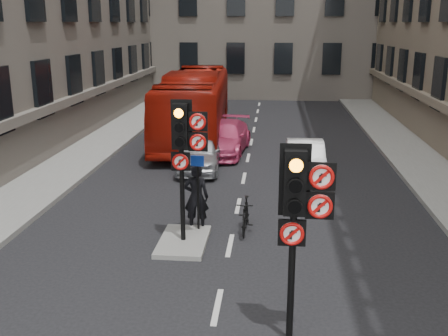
% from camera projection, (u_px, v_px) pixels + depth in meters
% --- Properties ---
extents(pavement_left, '(3.00, 50.00, 0.16)m').
position_uv_depth(pavement_left, '(64.00, 164.00, 20.68)').
color(pavement_left, gray).
rests_on(pavement_left, ground).
extents(pavement_right, '(3.00, 50.00, 0.16)m').
position_uv_depth(pavement_right, '(440.00, 174.00, 19.35)').
color(pavement_right, gray).
rests_on(pavement_right, ground).
extents(centre_island, '(1.20, 2.00, 0.12)m').
position_uv_depth(centre_island, '(183.00, 241.00, 13.42)').
color(centre_island, gray).
rests_on(centre_island, ground).
extents(signal_near, '(0.91, 0.40, 3.58)m').
position_uv_depth(signal_near, '(299.00, 204.00, 8.65)').
color(signal_near, black).
rests_on(signal_near, ground).
extents(signal_far, '(0.91, 0.40, 3.58)m').
position_uv_depth(signal_far, '(185.00, 141.00, 12.69)').
color(signal_far, black).
rests_on(signal_far, centre_island).
extents(car_silver, '(1.67, 3.96, 1.34)m').
position_uv_depth(car_silver, '(200.00, 152.00, 20.10)').
color(car_silver, '#B6B9BE').
rests_on(car_silver, ground).
extents(car_white, '(1.38, 3.86, 1.27)m').
position_uv_depth(car_white, '(305.00, 159.00, 19.26)').
color(car_white, white).
rests_on(car_white, ground).
extents(car_pink, '(2.29, 4.80, 1.35)m').
position_uv_depth(car_pink, '(224.00, 138.00, 22.59)').
color(car_pink, '#CD3C6C').
rests_on(car_pink, ground).
extents(bus_red, '(3.35, 11.82, 3.26)m').
position_uv_depth(bus_red, '(195.00, 105.00, 25.24)').
color(bus_red, '#99160B').
rests_on(bus_red, ground).
extents(motorcycle, '(0.47, 1.54, 0.92)m').
position_uv_depth(motorcycle, '(246.00, 215.00, 14.13)').
color(motorcycle, black).
rests_on(motorcycle, ground).
extents(motorcyclist, '(0.69, 0.46, 1.85)m').
position_uv_depth(motorcyclist, '(196.00, 197.00, 14.13)').
color(motorcyclist, black).
rests_on(motorcyclist, ground).
extents(info_sign, '(0.35, 0.12, 2.04)m').
position_uv_depth(info_sign, '(198.00, 182.00, 13.72)').
color(info_sign, black).
rests_on(info_sign, centre_island).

